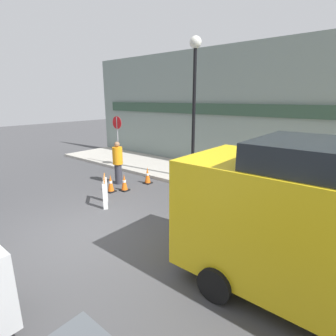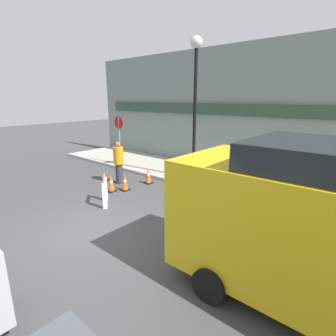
# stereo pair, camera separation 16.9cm
# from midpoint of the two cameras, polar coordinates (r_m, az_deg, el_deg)

# --- Properties ---
(ground_plane) EXTENTS (60.00, 60.00, 0.00)m
(ground_plane) POSITION_cam_midpoint_polar(r_m,az_deg,el_deg) (6.95, -17.56, -13.97)
(ground_plane) COLOR #424244
(sidewalk_slab) EXTENTS (18.00, 3.09, 0.13)m
(sidewalk_slab) POSITION_cam_midpoint_polar(r_m,az_deg,el_deg) (11.09, 9.34, -2.13)
(sidewalk_slab) COLOR #ADA89E
(sidewalk_slab) RESTS_ON ground_plane
(storefront_facade) EXTENTS (18.00, 0.22, 5.50)m
(storefront_facade) POSITION_cam_midpoint_polar(r_m,az_deg,el_deg) (12.05, 13.86, 12.01)
(storefront_facade) COLOR gray
(storefront_facade) RESTS_ON ground_plane
(streetlamp_post) EXTENTS (0.44, 0.44, 5.33)m
(streetlamp_post) POSITION_cam_midpoint_polar(r_m,az_deg,el_deg) (10.34, 5.26, 16.35)
(streetlamp_post) COLOR black
(streetlamp_post) RESTS_ON sidewalk_slab
(stop_sign) EXTENTS (0.60, 0.06, 2.33)m
(stop_sign) POSITION_cam_midpoint_polar(r_m,az_deg,el_deg) (12.93, -11.33, 7.57)
(stop_sign) COLOR gray
(stop_sign) RESTS_ON sidewalk_slab
(barricade_0) EXTENTS (0.81, 0.73, 1.04)m
(barricade_0) POSITION_cam_midpoint_polar(r_m,az_deg,el_deg) (8.86, 8.44, -3.02)
(barricade_0) COLOR white
(barricade_0) RESTS_ON ground_plane
(barricade_1) EXTENTS (0.64, 0.54, 0.96)m
(barricade_1) POSITION_cam_midpoint_polar(r_m,az_deg,el_deg) (8.47, -14.10, -4.65)
(barricade_1) COLOR white
(barricade_1) RESTS_ON ground_plane
(traffic_cone_0) EXTENTS (0.30, 0.30, 0.62)m
(traffic_cone_0) POSITION_cam_midpoint_polar(r_m,az_deg,el_deg) (9.71, -9.98, -3.19)
(traffic_cone_0) COLOR black
(traffic_cone_0) RESTS_ON ground_plane
(traffic_cone_1) EXTENTS (0.30, 0.30, 0.54)m
(traffic_cone_1) POSITION_cam_midpoint_polar(r_m,az_deg,el_deg) (9.84, 3.22, -2.95)
(traffic_cone_1) COLOR black
(traffic_cone_1) RESTS_ON ground_plane
(traffic_cone_2) EXTENTS (0.30, 0.30, 0.74)m
(traffic_cone_2) POSITION_cam_midpoint_polar(r_m,az_deg,el_deg) (7.92, 8.69, -6.88)
(traffic_cone_2) COLOR black
(traffic_cone_2) RESTS_ON ground_plane
(traffic_cone_3) EXTENTS (0.30, 0.30, 0.64)m
(traffic_cone_3) POSITION_cam_midpoint_polar(r_m,az_deg,el_deg) (9.68, -12.88, -3.33)
(traffic_cone_3) COLOR black
(traffic_cone_3) RESTS_ON ground_plane
(traffic_cone_4) EXTENTS (0.30, 0.30, 0.66)m
(traffic_cone_4) POSITION_cam_midpoint_polar(r_m,az_deg,el_deg) (10.39, -4.95, -1.68)
(traffic_cone_4) COLOR black
(traffic_cone_4) RESTS_ON ground_plane
(person_worker) EXTENTS (0.43, 0.43, 1.68)m
(person_worker) POSITION_cam_midpoint_polar(r_m,az_deg,el_deg) (10.39, -11.33, 1.35)
(person_worker) COLOR #33333D
(person_worker) RESTS_ON ground_plane
(person_pedestrian) EXTENTS (0.44, 0.44, 1.80)m
(person_pedestrian) POSITION_cam_midpoint_polar(r_m,az_deg,el_deg) (8.69, 28.83, -1.58)
(person_pedestrian) COLOR #33333D
(person_pedestrian) RESTS_ON sidewalk_slab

